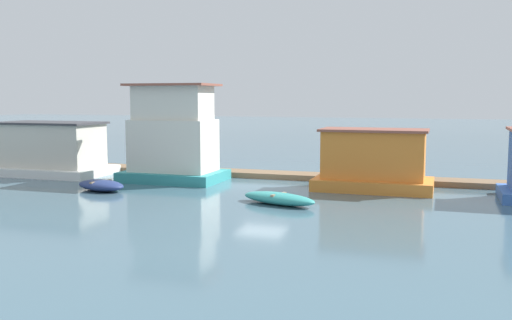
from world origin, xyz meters
The scene contains 8 objects.
ground_plane centered at (0.00, 0.00, 0.00)m, with size 200.00×200.00×0.00m, color #426070.
dock_walkway centered at (0.00, 2.81, 0.15)m, with size 42.40×1.71×0.30m, color brown.
houseboat_white centered at (-13.12, -0.08, 1.44)m, with size 6.95×4.07×3.10m.
houseboat_teal centered at (-4.99, -0.19, 2.34)m, with size 5.33×3.58×5.26m.
houseboat_orange centered at (5.70, 0.12, 1.39)m, with size 5.71×3.20×3.01m.
dinghy_navy centered at (-6.90, -4.30, 0.26)m, with size 3.09×2.23×0.53m.
dinghy_teal centered at (2.35, -5.03, 0.25)m, with size 3.74×2.26×0.50m.
mooring_post_far_right centered at (-14.63, 1.71, 1.05)m, with size 0.23×0.23×2.10m, color brown.
Camera 1 is at (8.96, -28.04, 4.53)m, focal length 40.00 mm.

